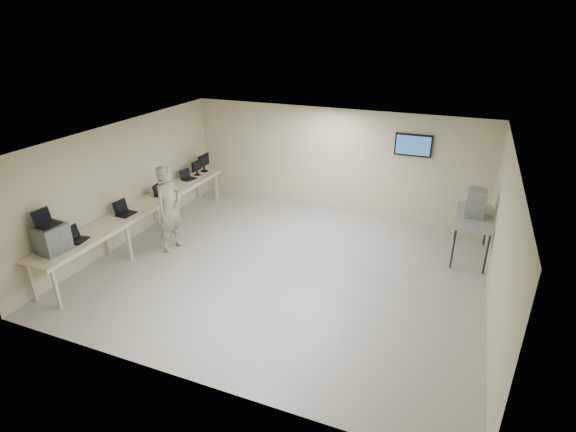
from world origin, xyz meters
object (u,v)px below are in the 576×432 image
at_px(workbench, 142,209).
at_px(soldier, 170,209).
at_px(equipment_box, 52,239).
at_px(side_table, 474,219).

relative_size(workbench, soldier, 3.02).
height_order(workbench, equipment_box, equipment_box).
relative_size(workbench, equipment_box, 11.22).
distance_m(workbench, soldier, 0.88).
bearing_deg(side_table, equipment_box, -148.06).
height_order(soldier, side_table, soldier).
bearing_deg(workbench, soldier, -7.08).
bearing_deg(soldier, equipment_box, 165.18).
distance_m(equipment_box, soldier, 2.50).
bearing_deg(equipment_box, workbench, 94.04).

